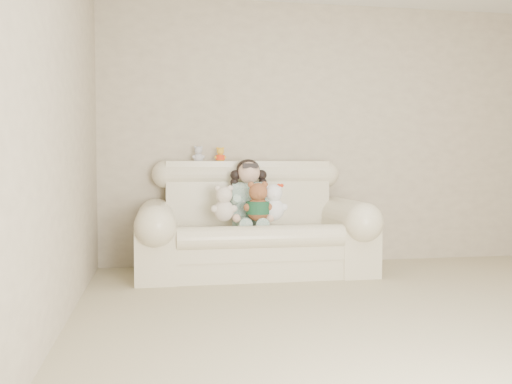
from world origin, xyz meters
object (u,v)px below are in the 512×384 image
object	(u,v)px
seated_child	(249,192)
cream_teddy	(224,200)
sofa	(254,217)
white_cat	(273,198)
brown_teddy	(258,198)

from	to	relation	value
seated_child	cream_teddy	distance (m)	0.34
sofa	white_cat	xyz separation A→B (m)	(0.15, -0.14, 0.18)
seated_child	white_cat	size ratio (longest dim) A/B	1.63
brown_teddy	cream_teddy	xyz separation A→B (m)	(-0.30, 0.03, -0.02)
white_cat	brown_teddy	bearing A→B (deg)	-154.67
white_cat	cream_teddy	world-z (taller)	white_cat
cream_teddy	seated_child	bearing A→B (deg)	64.10
seated_child	cream_teddy	bearing A→B (deg)	-130.76
sofa	seated_child	xyz separation A→B (m)	(-0.04, 0.08, 0.22)
seated_child	brown_teddy	world-z (taller)	seated_child
seated_child	cream_teddy	world-z (taller)	seated_child
brown_teddy	cream_teddy	distance (m)	0.30
brown_teddy	cream_teddy	bearing A→B (deg)	-171.98
sofa	cream_teddy	xyz separation A→B (m)	(-0.29, -0.13, 0.17)
white_cat	cream_teddy	xyz separation A→B (m)	(-0.44, 0.01, -0.01)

